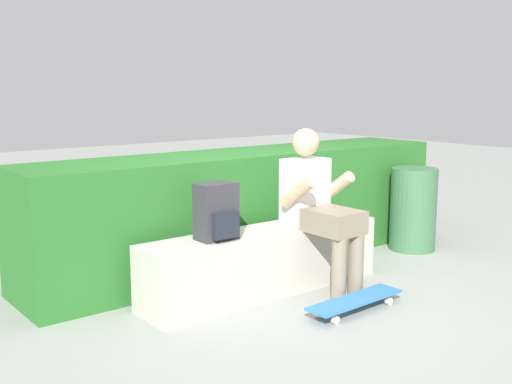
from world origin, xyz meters
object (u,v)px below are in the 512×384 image
person_skater (318,203)px  trash_bin (413,209)px  bench_main (264,261)px  backpack_on_bench (217,212)px  skateboard_near_person (355,301)px

person_skater → trash_bin: size_ratio=1.57×
bench_main → backpack_on_bench: size_ratio=4.99×
person_skater → backpack_on_bench: 0.81m
bench_main → backpack_on_bench: backpack_on_bench is taller
trash_bin → bench_main: bearing=-177.8°
bench_main → trash_bin: 1.90m
backpack_on_bench → person_skater: bearing=-14.4°
skateboard_near_person → person_skater: bearing=76.1°
person_skater → backpack_on_bench: person_skater is taller
skateboard_near_person → backpack_on_bench: size_ratio=2.01×
skateboard_near_person → backpack_on_bench: backpack_on_bench is taller
person_skater → trash_bin: person_skater is taller
bench_main → person_skater: person_skater is taller
bench_main → person_skater: size_ratio=1.63×
bench_main → trash_bin: size_ratio=2.55×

